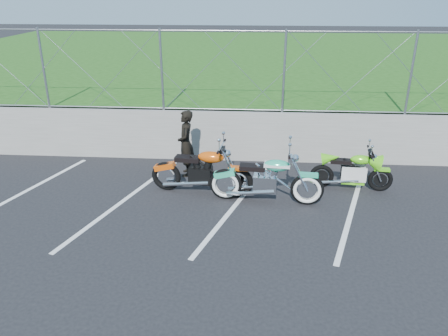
# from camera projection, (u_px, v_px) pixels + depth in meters

# --- Properties ---
(ground) EXTENTS (90.00, 90.00, 0.00)m
(ground) POSITION_uv_depth(u_px,v_px,m) (235.00, 227.00, 8.28)
(ground) COLOR black
(ground) RESTS_ON ground
(retaining_wall) EXTENTS (30.00, 0.22, 1.30)m
(retaining_wall) POSITION_uv_depth(u_px,v_px,m) (242.00, 136.00, 11.25)
(retaining_wall) COLOR slate
(retaining_wall) RESTS_ON ground
(grass_field) EXTENTS (30.00, 20.00, 1.30)m
(grass_field) POSITION_uv_depth(u_px,v_px,m) (249.00, 68.00, 20.45)
(grass_field) COLOR #1D4913
(grass_field) RESTS_ON ground
(chain_link_fence) EXTENTS (28.00, 0.03, 2.00)m
(chain_link_fence) POSITION_uv_depth(u_px,v_px,m) (243.00, 71.00, 10.61)
(chain_link_fence) COLOR gray
(chain_link_fence) RESTS_ON retaining_wall
(parking_lines) EXTENTS (18.29, 4.31, 0.01)m
(parking_lines) POSITION_uv_depth(u_px,v_px,m) (295.00, 204.00, 9.12)
(parking_lines) COLOR silver
(parking_lines) RESTS_ON ground
(cruiser_turquoise) EXTENTS (2.39, 0.76, 1.19)m
(cruiser_turquoise) POSITION_uv_depth(u_px,v_px,m) (267.00, 181.00, 9.07)
(cruiser_turquoise) COLOR black
(cruiser_turquoise) RESTS_ON ground
(naked_orange) EXTENTS (2.27, 0.77, 1.13)m
(naked_orange) POSITION_uv_depth(u_px,v_px,m) (203.00, 173.00, 9.47)
(naked_orange) COLOR black
(naked_orange) RESTS_ON ground
(sportbike_green) EXTENTS (1.81, 0.64, 0.94)m
(sportbike_green) POSITION_uv_depth(u_px,v_px,m) (352.00, 172.00, 9.68)
(sportbike_green) COLOR black
(sportbike_green) RESTS_ON ground
(person_standing) EXTENTS (0.46, 0.63, 1.58)m
(person_standing) POSITION_uv_depth(u_px,v_px,m) (186.00, 143.00, 10.29)
(person_standing) COLOR black
(person_standing) RESTS_ON ground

